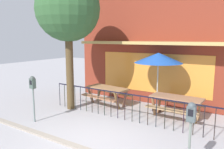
{
  "coord_description": "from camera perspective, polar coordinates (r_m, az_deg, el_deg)",
  "views": [
    {
      "loc": [
        3.67,
        -4.58,
        2.85
      ],
      "look_at": [
        -0.79,
        2.35,
        1.5
      ],
      "focal_mm": 35.64,
      "sensor_mm": 36.0,
      "label": 1
    }
  ],
  "objects": [
    {
      "name": "patio_umbrella",
      "position": [
        8.68,
        11.8,
        4.14
      ],
      "size": [
        1.84,
        1.84,
        2.3
      ],
      "color": "black",
      "rests_on": "ground"
    },
    {
      "name": "pub_storefront",
      "position": [
        9.88,
        11.05,
        7.1
      ],
      "size": [
        7.59,
        1.41,
        5.02
      ],
      "color": "#54211A",
      "rests_on": "ground"
    },
    {
      "name": "parking_meter_far",
      "position": [
        5.08,
        19.61,
        -10.51
      ],
      "size": [
        0.18,
        0.17,
        1.52
      ],
      "color": "slate",
      "rests_on": "ground"
    },
    {
      "name": "parking_meter_near",
      "position": [
        7.95,
        -19.67,
        -2.97
      ],
      "size": [
        0.18,
        0.17,
        1.6
      ],
      "color": "slate",
      "rests_on": "ground"
    },
    {
      "name": "curb_edge",
      "position": [
        6.18,
        -8.56,
        -18.23
      ],
      "size": [
        10.63,
        0.2,
        0.11
      ],
      "primitive_type": "cube",
      "color": "gray",
      "rests_on": "ground"
    },
    {
      "name": "picnic_table_right",
      "position": [
        8.33,
        16.16,
        -6.64
      ],
      "size": [
        1.83,
        1.4,
        0.79
      ],
      "color": "#9F6D4E",
      "rests_on": "ground"
    },
    {
      "name": "patio_fence_front",
      "position": [
        7.8,
        3.33,
        -6.97
      ],
      "size": [
        6.4,
        0.04,
        0.97
      ],
      "color": "black",
      "rests_on": "ground"
    },
    {
      "name": "street_tree",
      "position": [
        8.98,
        -11.24,
        15.9
      ],
      "size": [
        2.48,
        2.48,
        5.19
      ],
      "color": "#503D23",
      "rests_on": "ground"
    },
    {
      "name": "picnic_table_left",
      "position": [
        9.53,
        -1.19,
        -4.26
      ],
      "size": [
        1.95,
        1.56,
        0.79
      ],
      "color": "#A1744C",
      "rests_on": "ground"
    },
    {
      "name": "ground",
      "position": [
        6.52,
        -5.55,
        -16.63
      ],
      "size": [
        40.0,
        40.0,
        0.0
      ],
      "primitive_type": "plane",
      "color": "#A7A4A9"
    }
  ]
}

